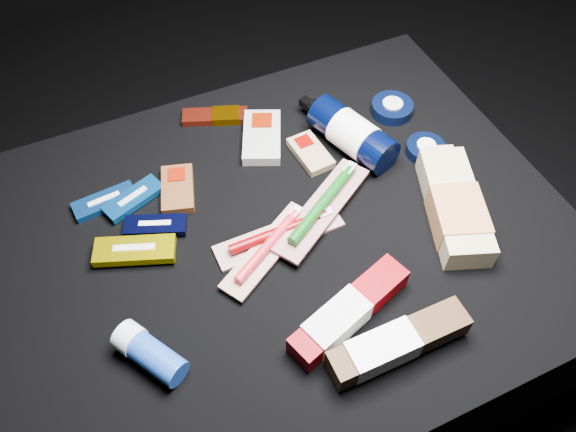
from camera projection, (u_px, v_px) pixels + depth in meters
name	position (u px, v px, depth m)	size (l,w,h in m)	color
ground	(284.00, 331.00, 1.29)	(3.00, 3.00, 0.00)	black
cloth_table	(283.00, 288.00, 1.13)	(0.98, 0.78, 0.40)	black
luna_bar_0	(105.00, 201.00, 1.00)	(0.11, 0.05, 0.01)	#124897
luna_bar_1	(133.00, 199.00, 1.00)	(0.12, 0.08, 0.01)	#0F5FB6
luna_bar_2	(155.00, 225.00, 0.96)	(0.11, 0.08, 0.01)	black
luna_bar_3	(135.00, 250.00, 0.92)	(0.14, 0.09, 0.02)	#D4BF00
clif_bar_0	(178.00, 187.00, 1.01)	(0.08, 0.12, 0.02)	#5C3116
clif_bar_1	(262.00, 135.00, 1.09)	(0.12, 0.15, 0.02)	#A9A8A3
clif_bar_2	(309.00, 152.00, 1.07)	(0.06, 0.10, 0.02)	tan
power_bar	(219.00, 116.00, 1.13)	(0.14, 0.08, 0.02)	maroon
lotion_bottle	(352.00, 134.00, 1.06)	(0.12, 0.23, 0.07)	black
cream_tin_upper	(392.00, 108.00, 1.13)	(0.08, 0.08, 0.03)	black
cream_tin_lower	(425.00, 149.00, 1.07)	(0.07, 0.07, 0.02)	black
bodywash_bottle	(455.00, 207.00, 0.97)	(0.16, 0.25, 0.05)	#D1BD8A
deodorant_stick	(149.00, 353.00, 0.81)	(0.10, 0.12, 0.05)	#1B45AC
toothbrush_pack_0	(281.00, 234.00, 0.95)	(0.23, 0.05, 0.03)	silver
toothbrush_pack_1	(269.00, 246.00, 0.93)	(0.20, 0.15, 0.02)	beige
toothbrush_pack_2	(323.00, 205.00, 0.97)	(0.23, 0.17, 0.03)	#B2A9A5
toothpaste_carton_red	(345.00, 315.00, 0.85)	(0.22, 0.11, 0.04)	#830007
toothpaste_carton_green	(393.00, 345.00, 0.81)	(0.22, 0.05, 0.04)	#3B230F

